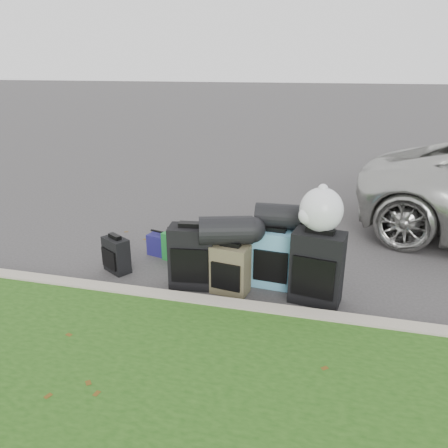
% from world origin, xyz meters
% --- Properties ---
extents(ground, '(120.00, 120.00, 0.00)m').
position_xyz_m(ground, '(0.00, 0.00, 0.00)').
color(ground, '#383535').
rests_on(ground, ground).
extents(curb, '(120.00, 0.18, 0.15)m').
position_xyz_m(curb, '(0.00, -1.00, 0.07)').
color(curb, '#9E937F').
rests_on(curb, ground).
extents(suitcase_small_black, '(0.40, 0.35, 0.44)m').
position_xyz_m(suitcase_small_black, '(-1.35, -0.35, 0.22)').
color(suitcase_small_black, black).
rests_on(suitcase_small_black, ground).
extents(suitcase_large_black_left, '(0.55, 0.38, 0.74)m').
position_xyz_m(suitcase_large_black_left, '(-0.31, -0.48, 0.37)').
color(suitcase_large_black_left, black).
rests_on(suitcase_large_black_left, ground).
extents(suitcase_olive, '(0.45, 0.32, 0.57)m').
position_xyz_m(suitcase_olive, '(0.16, -0.52, 0.29)').
color(suitcase_olive, '#47412C').
rests_on(suitcase_olive, ground).
extents(suitcase_teal, '(0.50, 0.32, 0.68)m').
position_xyz_m(suitcase_teal, '(0.60, -0.23, 0.34)').
color(suitcase_teal, teal).
rests_on(suitcase_teal, ground).
extents(suitcase_large_black_right, '(0.58, 0.41, 0.81)m').
position_xyz_m(suitcase_large_black_right, '(1.11, -0.49, 0.40)').
color(suitcase_large_black_right, black).
rests_on(suitcase_large_black_right, ground).
extents(tote_green, '(0.40, 0.36, 0.38)m').
position_xyz_m(tote_green, '(-0.73, 0.18, 0.19)').
color(tote_green, '#1A752D').
rests_on(tote_green, ground).
extents(tote_navy, '(0.32, 0.27, 0.29)m').
position_xyz_m(tote_navy, '(-1.04, 0.27, 0.15)').
color(tote_navy, navy).
rests_on(tote_navy, ground).
extents(duffel_left, '(0.66, 0.48, 0.32)m').
position_xyz_m(duffel_left, '(0.09, -0.47, 0.73)').
color(duffel_left, black).
rests_on(duffel_left, suitcase_olive).
extents(duffel_right, '(0.53, 0.31, 0.29)m').
position_xyz_m(duffel_right, '(0.62, -0.13, 0.83)').
color(duffel_right, black).
rests_on(duffel_right, suitcase_teal).
extents(trash_bag, '(0.46, 0.46, 0.46)m').
position_xyz_m(trash_bag, '(1.10, -0.42, 1.04)').
color(trash_bag, white).
rests_on(trash_bag, suitcase_large_black_right).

